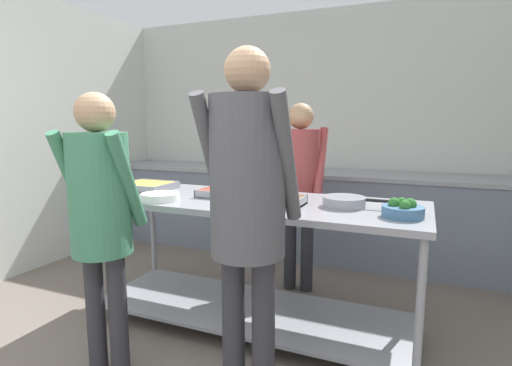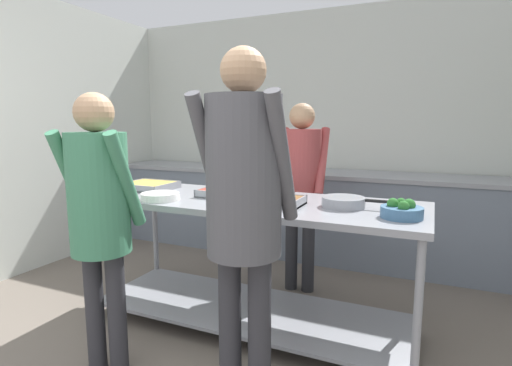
{
  "view_description": "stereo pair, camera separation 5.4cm",
  "coord_description": "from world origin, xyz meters",
  "px_view_note": "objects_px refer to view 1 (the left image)",
  "views": [
    {
      "loc": [
        1.2,
        -0.99,
        1.43
      ],
      "look_at": [
        0.13,
        1.54,
        1.01
      ],
      "focal_mm": 28.0,
      "sensor_mm": 36.0,
      "label": 1
    },
    {
      "loc": [
        1.25,
        -0.97,
        1.43
      ],
      "look_at": [
        0.13,
        1.54,
        1.01
      ],
      "focal_mm": 28.0,
      "sensor_mm": 36.0,
      "label": 2
    }
  ],
  "objects_px": {
    "plate_stack": "(160,197)",
    "serving_tray_vegetables": "(275,201)",
    "sauce_pan": "(344,201)",
    "guest_serving_right": "(248,195)",
    "cook_behind_counter": "(300,177)",
    "water_bottle": "(218,158)",
    "serving_tray_roast": "(148,186)",
    "broccoli_bowl": "(403,210)",
    "guest_serving_left": "(100,205)",
    "serving_tray_greens": "(228,193)"
  },
  "relations": [
    {
      "from": "guest_serving_left",
      "to": "water_bottle",
      "type": "relative_size",
      "value": 7.03
    },
    {
      "from": "serving_tray_greens",
      "to": "cook_behind_counter",
      "type": "distance_m",
      "value": 0.76
    },
    {
      "from": "plate_stack",
      "to": "guest_serving_left",
      "type": "distance_m",
      "value": 0.55
    },
    {
      "from": "serving_tray_roast",
      "to": "sauce_pan",
      "type": "bearing_deg",
      "value": -2.01
    },
    {
      "from": "serving_tray_greens",
      "to": "guest_serving_right",
      "type": "xyz_separation_m",
      "value": [
        0.52,
        -0.81,
        0.16
      ]
    },
    {
      "from": "serving_tray_greens",
      "to": "serving_tray_vegetables",
      "type": "distance_m",
      "value": 0.43
    },
    {
      "from": "cook_behind_counter",
      "to": "water_bottle",
      "type": "bearing_deg",
      "value": 143.52
    },
    {
      "from": "sauce_pan",
      "to": "broccoli_bowl",
      "type": "height_order",
      "value": "broccoli_bowl"
    },
    {
      "from": "serving_tray_greens",
      "to": "cook_behind_counter",
      "type": "relative_size",
      "value": 0.24
    },
    {
      "from": "serving_tray_roast",
      "to": "plate_stack",
      "type": "bearing_deg",
      "value": -42.35
    },
    {
      "from": "sauce_pan",
      "to": "guest_serving_left",
      "type": "bearing_deg",
      "value": -144.97
    },
    {
      "from": "serving_tray_roast",
      "to": "broccoli_bowl",
      "type": "relative_size",
      "value": 1.66
    },
    {
      "from": "serving_tray_vegetables",
      "to": "broccoli_bowl",
      "type": "relative_size",
      "value": 1.59
    },
    {
      "from": "serving_tray_roast",
      "to": "serving_tray_vegetables",
      "type": "distance_m",
      "value": 1.13
    },
    {
      "from": "guest_serving_right",
      "to": "serving_tray_vegetables",
      "type": "bearing_deg",
      "value": 99.45
    },
    {
      "from": "serving_tray_roast",
      "to": "serving_tray_greens",
      "type": "bearing_deg",
      "value": -1.34
    },
    {
      "from": "guest_serving_right",
      "to": "cook_behind_counter",
      "type": "height_order",
      "value": "guest_serving_right"
    },
    {
      "from": "plate_stack",
      "to": "water_bottle",
      "type": "relative_size",
      "value": 1.17
    },
    {
      "from": "sauce_pan",
      "to": "guest_serving_left",
      "type": "height_order",
      "value": "guest_serving_left"
    },
    {
      "from": "broccoli_bowl",
      "to": "guest_serving_right",
      "type": "bearing_deg",
      "value": -136.68
    },
    {
      "from": "serving_tray_vegetables",
      "to": "sauce_pan",
      "type": "xyz_separation_m",
      "value": [
        0.42,
        0.11,
        0.01
      ]
    },
    {
      "from": "sauce_pan",
      "to": "guest_serving_right",
      "type": "bearing_deg",
      "value": -111.79
    },
    {
      "from": "guest_serving_right",
      "to": "sauce_pan",
      "type": "bearing_deg",
      "value": 68.21
    },
    {
      "from": "broccoli_bowl",
      "to": "cook_behind_counter",
      "type": "bearing_deg",
      "value": 134.08
    },
    {
      "from": "plate_stack",
      "to": "serving_tray_vegetables",
      "type": "bearing_deg",
      "value": 11.87
    },
    {
      "from": "serving_tray_roast",
      "to": "guest_serving_right",
      "type": "xyz_separation_m",
      "value": [
        1.23,
        -0.83,
        0.16
      ]
    },
    {
      "from": "serving_tray_vegetables",
      "to": "broccoli_bowl",
      "type": "height_order",
      "value": "broccoli_bowl"
    },
    {
      "from": "plate_stack",
      "to": "sauce_pan",
      "type": "bearing_deg",
      "value": 12.86
    },
    {
      "from": "sauce_pan",
      "to": "guest_serving_right",
      "type": "relative_size",
      "value": 0.23
    },
    {
      "from": "guest_serving_left",
      "to": "guest_serving_right",
      "type": "xyz_separation_m",
      "value": [
        0.86,
        0.04,
        0.11
      ]
    },
    {
      "from": "water_bottle",
      "to": "cook_behind_counter",
      "type": "bearing_deg",
      "value": -36.48
    },
    {
      "from": "plate_stack",
      "to": "sauce_pan",
      "type": "xyz_separation_m",
      "value": [
        1.18,
        0.27,
        0.01
      ]
    },
    {
      "from": "sauce_pan",
      "to": "guest_serving_right",
      "type": "distance_m",
      "value": 0.85
    },
    {
      "from": "serving_tray_roast",
      "to": "serving_tray_greens",
      "type": "height_order",
      "value": "same"
    },
    {
      "from": "serving_tray_roast",
      "to": "broccoli_bowl",
      "type": "distance_m",
      "value": 1.9
    },
    {
      "from": "serving_tray_roast",
      "to": "guest_serving_left",
      "type": "bearing_deg",
      "value": -67.08
    },
    {
      "from": "broccoli_bowl",
      "to": "water_bottle",
      "type": "height_order",
      "value": "water_bottle"
    },
    {
      "from": "sauce_pan",
      "to": "guest_serving_right",
      "type": "xyz_separation_m",
      "value": [
        -0.31,
        -0.77,
        0.15
      ]
    },
    {
      "from": "serving_tray_roast",
      "to": "guest_serving_right",
      "type": "height_order",
      "value": "guest_serving_right"
    },
    {
      "from": "serving_tray_roast",
      "to": "broccoli_bowl",
      "type": "bearing_deg",
      "value": -6.28
    },
    {
      "from": "serving_tray_roast",
      "to": "serving_tray_vegetables",
      "type": "relative_size",
      "value": 1.04
    },
    {
      "from": "serving_tray_roast",
      "to": "cook_behind_counter",
      "type": "xyz_separation_m",
      "value": [
        1.03,
        0.68,
        0.05
      ]
    },
    {
      "from": "plate_stack",
      "to": "cook_behind_counter",
      "type": "xyz_separation_m",
      "value": [
        0.67,
        1.0,
        0.05
      ]
    },
    {
      "from": "serving_tray_roast",
      "to": "serving_tray_vegetables",
      "type": "bearing_deg",
      "value": -8.33
    },
    {
      "from": "serving_tray_roast",
      "to": "plate_stack",
      "type": "relative_size",
      "value": 1.42
    },
    {
      "from": "serving_tray_roast",
      "to": "plate_stack",
      "type": "height_order",
      "value": "serving_tray_roast"
    },
    {
      "from": "broccoli_bowl",
      "to": "serving_tray_greens",
      "type": "bearing_deg",
      "value": 170.76
    },
    {
      "from": "serving_tray_vegetables",
      "to": "sauce_pan",
      "type": "bearing_deg",
      "value": 14.64
    },
    {
      "from": "serving_tray_vegetables",
      "to": "guest_serving_right",
      "type": "bearing_deg",
      "value": -80.55
    },
    {
      "from": "serving_tray_roast",
      "to": "cook_behind_counter",
      "type": "distance_m",
      "value": 1.23
    }
  ]
}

